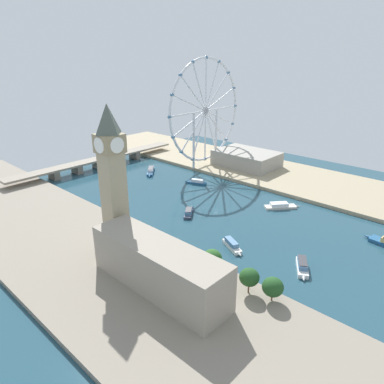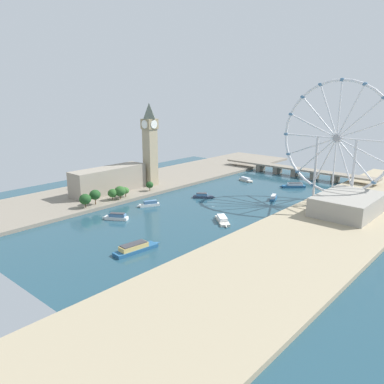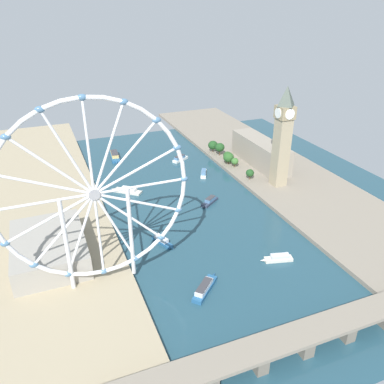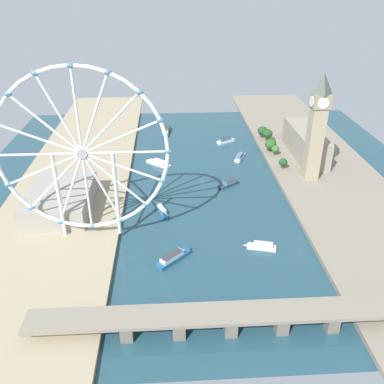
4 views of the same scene
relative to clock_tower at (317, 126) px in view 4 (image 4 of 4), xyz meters
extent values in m
plane|color=#234756|center=(89.75, -4.61, -48.31)|extent=(384.79, 384.79, 0.00)
cube|color=gray|center=(-17.64, -4.61, -46.81)|extent=(90.00, 520.00, 3.00)
cube|color=tan|center=(197.15, -4.61, -46.81)|extent=(90.00, 520.00, 3.00)
cube|color=tan|center=(0.00, 0.00, -15.17)|extent=(11.51, 11.51, 60.28)
cube|color=#928260|center=(0.00, 0.00, 20.23)|extent=(13.35, 13.35, 10.51)
pyramid|color=#4C564C|center=(0.00, 0.00, 33.64)|extent=(12.09, 12.09, 16.32)
cylinder|color=white|center=(0.00, 6.91, 20.23)|extent=(8.75, 0.50, 8.75)
cylinder|color=white|center=(0.00, -6.91, 20.23)|extent=(8.75, 0.50, 8.75)
cylinder|color=white|center=(6.91, 0.00, 20.23)|extent=(0.50, 8.75, 8.75)
cylinder|color=white|center=(-6.91, 0.00, 20.23)|extent=(0.50, 8.75, 8.75)
cube|color=gray|center=(-10.03, -47.96, -32.94)|extent=(22.00, 79.93, 24.75)
cylinder|color=#513823|center=(19.81, -95.73, -43.52)|extent=(0.80, 0.80, 3.58)
ellipsoid|color=#1E471E|center=(19.81, -95.73, -37.59)|extent=(10.35, 10.35, 9.32)
cylinder|color=#513823|center=(17.42, -83.90, -42.87)|extent=(0.80, 0.80, 4.89)
ellipsoid|color=#1E471E|center=(17.42, -83.90, -36.42)|extent=(10.02, 10.02, 9.02)
cylinder|color=#513823|center=(17.74, -64.84, -43.78)|extent=(0.80, 0.80, 3.07)
ellipsoid|color=#285623|center=(17.74, -64.84, -38.69)|extent=(8.88, 8.88, 7.99)
cylinder|color=#513823|center=(20.16, -57.96, -43.62)|extent=(0.80, 0.80, 3.39)
ellipsoid|color=#285623|center=(20.16, -57.96, -37.67)|extent=(10.63, 10.63, 9.57)
cylinder|color=#513823|center=(17.52, -49.46, -43.65)|extent=(0.80, 0.80, 3.33)
ellipsoid|color=#386B2D|center=(17.52, -49.46, -39.11)|extent=(7.18, 7.18, 6.46)
cylinder|color=#513823|center=(18.10, -18.49, -43.64)|extent=(0.80, 0.80, 3.35)
ellipsoid|color=#1E471E|center=(18.10, -18.49, -38.97)|extent=(7.48, 7.48, 6.73)
torus|color=silver|center=(169.00, 75.04, 12.04)|extent=(104.61, 2.41, 104.61)
cylinder|color=#99999E|center=(169.00, 75.04, 12.04)|extent=(6.13, 3.00, 6.13)
cylinder|color=silver|center=(194.55, 75.04, 12.04)|extent=(51.10, 1.45, 1.45)
cylinder|color=silver|center=(192.61, 75.04, 21.82)|extent=(47.76, 1.45, 20.89)
cylinder|color=silver|center=(187.07, 75.04, 30.10)|extent=(37.16, 1.45, 37.16)
cylinder|color=silver|center=(178.78, 75.04, 35.64)|extent=(20.89, 1.45, 47.76)
cylinder|color=silver|center=(169.00, 75.04, 37.59)|extent=(1.45, 1.45, 51.10)
cylinder|color=silver|center=(159.22, 75.04, 35.64)|extent=(20.89, 1.45, 47.76)
cylinder|color=silver|center=(150.94, 75.04, 30.10)|extent=(37.16, 1.45, 37.16)
cylinder|color=silver|center=(145.40, 75.04, 21.82)|extent=(47.76, 1.45, 20.89)
cylinder|color=silver|center=(143.45, 75.04, 12.04)|extent=(51.10, 1.45, 1.45)
cylinder|color=silver|center=(145.40, 75.04, 2.26)|extent=(47.76, 1.45, 20.89)
cylinder|color=silver|center=(150.94, 75.04, -6.03)|extent=(37.16, 1.45, 37.16)
cylinder|color=silver|center=(159.22, 75.04, -11.57)|extent=(20.89, 1.45, 47.76)
cylinder|color=silver|center=(169.00, 75.04, -13.51)|extent=(1.45, 1.45, 51.10)
cylinder|color=silver|center=(178.78, 75.04, -11.57)|extent=(20.89, 1.45, 47.76)
cylinder|color=silver|center=(187.07, 75.04, -6.03)|extent=(37.16, 1.45, 37.16)
cylinder|color=silver|center=(192.61, 75.04, 2.26)|extent=(47.76, 1.45, 20.89)
ellipsoid|color=teal|center=(205.13, 75.04, 48.17)|extent=(4.80, 3.20, 3.20)
ellipsoid|color=teal|center=(188.56, 75.04, 59.25)|extent=(4.80, 3.20, 3.20)
ellipsoid|color=teal|center=(169.00, 75.04, 63.14)|extent=(4.80, 3.20, 3.20)
ellipsoid|color=teal|center=(149.45, 75.04, 59.25)|extent=(4.80, 3.20, 3.20)
ellipsoid|color=teal|center=(132.87, 75.04, 48.17)|extent=(4.80, 3.20, 3.20)
ellipsoid|color=teal|center=(121.79, 75.04, 31.59)|extent=(4.80, 3.20, 3.20)
ellipsoid|color=teal|center=(117.90, 75.04, 12.04)|extent=(4.80, 3.20, 3.20)
ellipsoid|color=teal|center=(121.79, 75.04, -7.52)|extent=(4.80, 3.20, 3.20)
ellipsoid|color=teal|center=(132.87, 75.04, -24.09)|extent=(4.80, 3.20, 3.20)
ellipsoid|color=teal|center=(149.45, 75.04, -35.17)|extent=(4.80, 3.20, 3.20)
ellipsoid|color=teal|center=(169.00, 75.04, -39.06)|extent=(4.80, 3.20, 3.20)
ellipsoid|color=teal|center=(188.56, 75.04, -35.17)|extent=(4.80, 3.20, 3.20)
ellipsoid|color=teal|center=(205.13, 75.04, -24.09)|extent=(4.80, 3.20, 3.20)
ellipsoid|color=teal|center=(216.21, 75.04, -7.52)|extent=(4.80, 3.20, 3.20)
cylinder|color=silver|center=(186.89, 75.04, -16.64)|extent=(2.40, 2.40, 57.35)
cylinder|color=silver|center=(151.12, 75.04, -16.64)|extent=(2.40, 2.40, 57.35)
cube|color=gray|center=(196.97, 40.43, -37.57)|extent=(44.20, 63.66, 15.48)
cube|color=gray|center=(89.75, 158.63, -38.92)|extent=(196.79, 15.50, 2.00)
cube|color=#70685B|center=(39.84, 158.63, -44.12)|extent=(6.00, 13.95, 8.39)
cube|color=#70685B|center=(64.79, 158.63, -44.12)|extent=(6.00, 13.95, 8.39)
cube|color=#70685B|center=(89.75, 158.63, -44.12)|extent=(6.00, 13.95, 8.39)
cube|color=#70685B|center=(114.71, 158.63, -44.12)|extent=(6.00, 13.95, 8.39)
cube|color=#70685B|center=(139.67, 158.63, -44.12)|extent=(6.00, 13.95, 8.39)
cube|color=#235684|center=(123.79, 46.47, -47.40)|extent=(10.85, 19.07, 1.82)
cone|color=#235684|center=(119.92, 56.62, -47.40)|extent=(2.90, 3.79, 1.82)
cube|color=silver|center=(124.12, 45.60, -45.10)|extent=(7.58, 11.98, 2.78)
cube|color=#235684|center=(120.52, -124.94, -47.12)|extent=(11.31, 31.31, 2.38)
cone|color=#235684|center=(122.37, -107.24, -47.12)|extent=(2.94, 5.73, 2.38)
cube|color=#DBB766|center=(120.36, -126.46, -44.39)|extent=(8.83, 19.87, 3.07)
cube|color=#38383D|center=(120.36, -126.46, -42.58)|extent=(8.30, 17.92, 0.56)
cube|color=beige|center=(127.32, -40.13, -47.41)|extent=(23.62, 21.81, 1.81)
cone|color=beige|center=(138.25, -49.56, -47.41)|extent=(4.57, 4.29, 1.81)
cube|color=white|center=(126.38, -39.32, -45.15)|extent=(14.40, 13.62, 2.71)
cube|color=#2D384C|center=(68.89, 5.07, -47.28)|extent=(18.75, 15.69, 2.06)
cone|color=#2D384C|center=(77.90, 11.57, -47.28)|extent=(4.00, 3.68, 2.06)
cube|color=teal|center=(68.12, 4.51, -45.04)|extent=(11.66, 10.23, 2.42)
cube|color=#38383D|center=(68.12, 4.51, -43.61)|extent=(10.64, 9.40, 0.44)
cube|color=white|center=(58.58, -92.62, -47.06)|extent=(19.20, 14.63, 2.51)
cone|color=white|center=(49.12, -98.30, -47.06)|extent=(4.22, 3.91, 2.51)
cube|color=teal|center=(59.40, -92.13, -44.49)|extent=(13.93, 10.97, 2.63)
cube|color=#38383D|center=(59.40, -92.13, -42.95)|extent=(12.66, 10.08, 0.45)
cube|color=beige|center=(60.06, 94.03, -47.28)|extent=(19.04, 9.74, 2.06)
cone|color=beige|center=(70.35, 91.37, -47.28)|extent=(3.70, 2.82, 2.06)
cube|color=silver|center=(59.17, 94.25, -45.07)|extent=(12.87, 7.37, 2.35)
cube|color=#235684|center=(116.24, 103.05, -47.03)|extent=(21.93, 21.15, 2.55)
cone|color=#235684|center=(105.86, 93.26, -47.03)|extent=(4.97, 4.89, 2.55)
cube|color=silver|center=(117.14, 103.89, -44.53)|extent=(15.30, 14.83, 2.45)
cube|color=#38383D|center=(117.14, 103.89, -43.13)|extent=(13.95, 13.53, 0.36)
cube|color=white|center=(50.80, -49.13, -47.11)|extent=(12.62, 18.62, 2.40)
cone|color=white|center=(46.02, -58.67, -47.11)|extent=(3.63, 4.03, 2.40)
cube|color=teal|center=(51.21, -48.31, -44.51)|extent=(9.13, 12.69, 2.79)
camera|label=1|loc=(-108.99, -161.82, 65.70)|focal=32.93mm
camera|label=2|loc=(303.85, -276.92, 53.41)|focal=36.23mm
camera|label=3|loc=(190.36, 266.63, 105.96)|focal=36.79mm
camera|label=4|loc=(116.92, 305.56, 106.94)|focal=38.52mm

